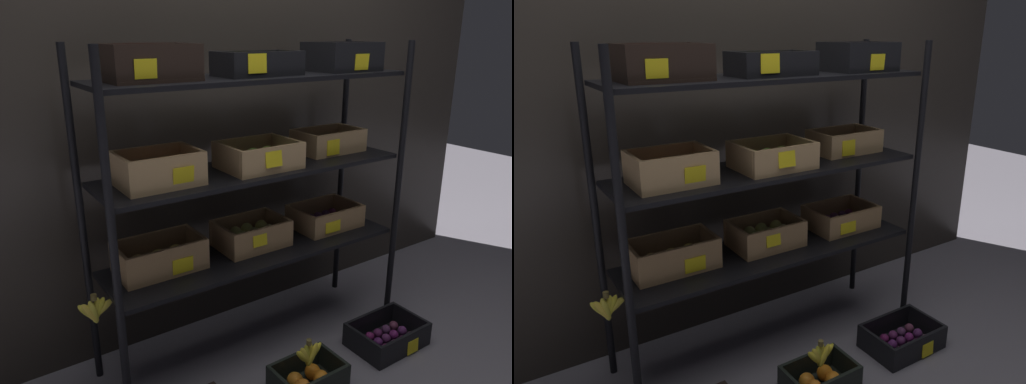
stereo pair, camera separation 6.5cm
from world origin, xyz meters
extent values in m
plane|color=slate|center=(0.00, 0.00, 0.00)|extent=(10.00, 10.00, 0.00)
cube|color=#2D2823|center=(0.00, 0.41, 1.30)|extent=(3.89, 0.12, 2.60)
cylinder|color=black|center=(-0.75, -0.21, 0.75)|extent=(0.03, 0.03, 1.50)
cylinder|color=black|center=(0.75, -0.21, 0.75)|extent=(0.03, 0.03, 1.50)
cylinder|color=black|center=(-0.75, 0.21, 0.75)|extent=(0.03, 0.03, 1.50)
cylinder|color=black|center=(0.75, 0.21, 0.75)|extent=(0.03, 0.03, 1.50)
cube|color=black|center=(0.00, 0.00, 0.53)|extent=(1.46, 0.39, 0.02)
cube|color=black|center=(0.00, 0.00, 0.94)|extent=(1.46, 0.39, 0.02)
cube|color=black|center=(0.00, 0.00, 1.35)|extent=(1.46, 0.39, 0.02)
cube|color=#A87F51|center=(-0.47, 0.05, 0.55)|extent=(0.38, 0.22, 0.01)
cube|color=#A87F51|center=(-0.47, -0.05, 0.62)|extent=(0.38, 0.02, 0.13)
cube|color=#A87F51|center=(-0.47, 0.15, 0.62)|extent=(0.38, 0.02, 0.13)
cube|color=#A87F51|center=(-0.65, 0.05, 0.62)|extent=(0.02, 0.19, 0.13)
cube|color=#A87F51|center=(-0.29, 0.05, 0.62)|extent=(0.02, 0.19, 0.13)
sphere|color=#DDB957|center=(-0.56, 0.03, 0.59)|extent=(0.07, 0.07, 0.07)
sphere|color=#DBB555|center=(-0.47, 0.02, 0.59)|extent=(0.07, 0.07, 0.07)
sphere|color=gold|center=(-0.38, 0.02, 0.59)|extent=(0.07, 0.07, 0.07)
sphere|color=#DBB358|center=(-0.57, 0.08, 0.59)|extent=(0.07, 0.07, 0.07)
sphere|color=#DEC955|center=(-0.47, 0.08, 0.59)|extent=(0.07, 0.07, 0.07)
sphere|color=#DFC54B|center=(-0.38, 0.08, 0.59)|extent=(0.07, 0.07, 0.07)
cube|color=yellow|center=(-0.42, -0.06, 0.59)|extent=(0.09, 0.01, 0.07)
cube|color=#A87F51|center=(0.00, 0.04, 0.55)|extent=(0.34, 0.24, 0.01)
cube|color=#A87F51|center=(0.00, -0.07, 0.61)|extent=(0.34, 0.02, 0.12)
cube|color=#A87F51|center=(0.00, 0.15, 0.61)|extent=(0.34, 0.02, 0.12)
cube|color=#A87F51|center=(-0.16, 0.04, 0.61)|extent=(0.02, 0.20, 0.12)
cube|color=#A87F51|center=(0.16, 0.04, 0.61)|extent=(0.02, 0.20, 0.12)
ellipsoid|color=#ABC15A|center=(-0.08, 0.01, 0.60)|extent=(0.07, 0.07, 0.09)
ellipsoid|color=tan|center=(0.00, 0.01, 0.60)|extent=(0.07, 0.07, 0.09)
ellipsoid|color=tan|center=(0.08, 0.01, 0.60)|extent=(0.07, 0.07, 0.09)
ellipsoid|color=#BBBC5C|center=(-0.07, 0.07, 0.60)|extent=(0.07, 0.07, 0.09)
ellipsoid|color=#B9BC53|center=(0.00, 0.08, 0.60)|extent=(0.07, 0.07, 0.09)
ellipsoid|color=#BDBA4D|center=(0.08, 0.07, 0.60)|extent=(0.07, 0.07, 0.09)
cube|color=yellow|center=(-0.03, -0.08, 0.62)|extent=(0.08, 0.01, 0.06)
cube|color=#A87F51|center=(0.47, 0.03, 0.55)|extent=(0.35, 0.25, 0.01)
cube|color=#A87F51|center=(0.47, -0.09, 0.61)|extent=(0.35, 0.02, 0.11)
cube|color=#A87F51|center=(0.47, 0.15, 0.61)|extent=(0.35, 0.02, 0.11)
cube|color=#A87F51|center=(0.30, 0.03, 0.61)|extent=(0.02, 0.22, 0.11)
cube|color=#A87F51|center=(0.64, 0.03, 0.61)|extent=(0.02, 0.22, 0.11)
sphere|color=#58224B|center=(0.36, -0.02, 0.58)|extent=(0.05, 0.05, 0.05)
sphere|color=#67205C|center=(0.41, -0.02, 0.58)|extent=(0.05, 0.05, 0.05)
sphere|color=#5E224A|center=(0.47, -0.02, 0.58)|extent=(0.05, 0.05, 0.05)
sphere|color=#6D2A48|center=(0.52, -0.02, 0.58)|extent=(0.05, 0.05, 0.05)
sphere|color=#59234B|center=(0.58, -0.02, 0.58)|extent=(0.05, 0.05, 0.05)
sphere|color=#601B50|center=(0.36, 0.03, 0.58)|extent=(0.05, 0.05, 0.05)
sphere|color=#622C52|center=(0.41, 0.03, 0.58)|extent=(0.05, 0.05, 0.05)
sphere|color=#5D2E4B|center=(0.47, 0.03, 0.58)|extent=(0.05, 0.05, 0.05)
sphere|color=#5A1E54|center=(0.52, 0.03, 0.58)|extent=(0.05, 0.05, 0.05)
sphere|color=#542E5D|center=(0.58, 0.03, 0.58)|extent=(0.05, 0.05, 0.05)
sphere|color=#672A4C|center=(0.36, 0.09, 0.58)|extent=(0.05, 0.05, 0.05)
sphere|color=#572649|center=(0.42, 0.09, 0.58)|extent=(0.05, 0.05, 0.05)
sphere|color=#592F50|center=(0.47, 0.09, 0.58)|extent=(0.05, 0.05, 0.05)
sphere|color=#572F55|center=(0.53, 0.09, 0.58)|extent=(0.05, 0.05, 0.05)
sphere|color=#6C264C|center=(0.58, 0.09, 0.58)|extent=(0.05, 0.05, 0.05)
cube|color=yellow|center=(0.41, -0.10, 0.59)|extent=(0.10, 0.01, 0.06)
cube|color=tan|center=(-0.48, -0.01, 0.96)|extent=(0.32, 0.23, 0.01)
cube|color=tan|center=(-0.48, -0.12, 1.03)|extent=(0.32, 0.02, 0.13)
cube|color=tan|center=(-0.48, 0.10, 1.03)|extent=(0.32, 0.02, 0.13)
cube|color=tan|center=(-0.63, -0.01, 1.03)|extent=(0.02, 0.20, 0.13)
cube|color=tan|center=(-0.33, -0.01, 1.03)|extent=(0.02, 0.20, 0.13)
sphere|color=orange|center=(-0.53, -0.05, 1.00)|extent=(0.07, 0.07, 0.07)
sphere|color=orange|center=(-0.42, -0.04, 1.00)|extent=(0.07, 0.07, 0.07)
sphere|color=orange|center=(-0.54, 0.02, 1.00)|extent=(0.07, 0.07, 0.07)
sphere|color=orange|center=(-0.42, 0.03, 1.00)|extent=(0.07, 0.07, 0.07)
cube|color=yellow|center=(-0.43, -0.13, 1.01)|extent=(0.09, 0.01, 0.07)
cube|color=tan|center=(0.00, -0.02, 0.96)|extent=(0.34, 0.26, 0.01)
cube|color=tan|center=(0.00, -0.14, 1.02)|extent=(0.34, 0.02, 0.11)
cube|color=tan|center=(0.00, 0.10, 1.02)|extent=(0.34, 0.02, 0.11)
cube|color=tan|center=(-0.16, -0.02, 1.02)|extent=(0.02, 0.23, 0.11)
cube|color=tan|center=(0.16, -0.02, 1.02)|extent=(0.02, 0.23, 0.11)
sphere|color=#94BC49|center=(-0.08, -0.06, 1.00)|extent=(0.07, 0.07, 0.07)
sphere|color=#98C849|center=(0.00, -0.06, 1.00)|extent=(0.07, 0.07, 0.07)
sphere|color=#93B542|center=(0.07, -0.06, 1.00)|extent=(0.07, 0.07, 0.07)
sphere|color=#92BC45|center=(-0.08, 0.02, 1.00)|extent=(0.07, 0.07, 0.07)
sphere|color=#8AC540|center=(0.00, 0.02, 1.00)|extent=(0.07, 0.07, 0.07)
sphere|color=#97C33B|center=(0.08, 0.02, 1.00)|extent=(0.07, 0.07, 0.07)
cube|color=yellow|center=(-0.01, -0.15, 1.02)|extent=(0.09, 0.01, 0.08)
cube|color=tan|center=(0.48, 0.04, 0.96)|extent=(0.34, 0.22, 0.01)
cube|color=tan|center=(0.48, -0.06, 1.01)|extent=(0.34, 0.02, 0.10)
cube|color=tan|center=(0.48, 0.15, 1.01)|extent=(0.34, 0.02, 0.10)
cube|color=tan|center=(0.32, 0.04, 1.01)|extent=(0.02, 0.19, 0.10)
cube|color=tan|center=(0.64, 0.04, 1.01)|extent=(0.02, 0.19, 0.10)
ellipsoid|color=brown|center=(0.38, 0.02, 1.00)|extent=(0.05, 0.05, 0.07)
ellipsoid|color=brown|center=(0.44, 0.01, 1.00)|extent=(0.05, 0.05, 0.07)
ellipsoid|color=brown|center=(0.51, 0.01, 1.00)|extent=(0.05, 0.05, 0.07)
ellipsoid|color=brown|center=(0.57, 0.01, 1.00)|extent=(0.05, 0.05, 0.07)
ellipsoid|color=brown|center=(0.38, 0.07, 1.00)|extent=(0.05, 0.05, 0.07)
ellipsoid|color=brown|center=(0.44, 0.07, 1.00)|extent=(0.05, 0.05, 0.07)
ellipsoid|color=brown|center=(0.51, 0.08, 1.00)|extent=(0.05, 0.05, 0.07)
ellipsoid|color=brown|center=(0.57, 0.08, 1.00)|extent=(0.05, 0.05, 0.07)
cube|color=yellow|center=(0.41, -0.07, 1.00)|extent=(0.08, 0.01, 0.08)
cube|color=black|center=(-0.48, 0.00, 1.37)|extent=(0.34, 0.24, 0.01)
cube|color=black|center=(-0.48, -0.11, 1.43)|extent=(0.34, 0.02, 0.13)
cube|color=black|center=(-0.48, 0.12, 1.43)|extent=(0.34, 0.02, 0.13)
cube|color=black|center=(-0.65, 0.00, 1.43)|extent=(0.02, 0.21, 0.13)
cube|color=black|center=(-0.32, 0.00, 1.43)|extent=(0.02, 0.21, 0.13)
sphere|color=red|center=(-0.56, -0.04, 1.41)|extent=(0.07, 0.07, 0.07)
sphere|color=red|center=(-0.48, -0.03, 1.41)|extent=(0.07, 0.07, 0.07)
sphere|color=red|center=(-0.41, -0.03, 1.41)|extent=(0.07, 0.07, 0.07)
sphere|color=red|center=(-0.56, 0.04, 1.41)|extent=(0.07, 0.07, 0.07)
sphere|color=red|center=(-0.48, 0.04, 1.41)|extent=(0.07, 0.07, 0.07)
sphere|color=red|center=(-0.40, 0.04, 1.41)|extent=(0.07, 0.07, 0.07)
cube|color=yellow|center=(-0.55, -0.12, 1.41)|extent=(0.08, 0.01, 0.07)
cube|color=black|center=(-0.01, -0.02, 1.37)|extent=(0.36, 0.20, 0.01)
cube|color=black|center=(-0.01, -0.12, 1.42)|extent=(0.36, 0.02, 0.09)
cube|color=black|center=(-0.01, 0.07, 1.42)|extent=(0.36, 0.02, 0.09)
cube|color=black|center=(-0.18, -0.02, 1.42)|extent=(0.02, 0.17, 0.09)
cube|color=black|center=(0.16, -0.02, 1.42)|extent=(0.02, 0.17, 0.09)
ellipsoid|color=yellow|center=(-0.10, -0.05, 1.41)|extent=(0.06, 0.06, 0.08)
ellipsoid|color=yellow|center=(-0.05, -0.05, 1.41)|extent=(0.06, 0.06, 0.08)
ellipsoid|color=yellow|center=(0.03, -0.05, 1.41)|extent=(0.06, 0.06, 0.08)
ellipsoid|color=yellow|center=(0.10, -0.05, 1.41)|extent=(0.06, 0.06, 0.08)
ellipsoid|color=yellow|center=(-0.11, 0.01, 1.41)|extent=(0.06, 0.06, 0.08)
ellipsoid|color=yellow|center=(-0.04, 0.00, 1.41)|extent=(0.06, 0.06, 0.08)
ellipsoid|color=yellow|center=(0.03, 0.01, 1.41)|extent=(0.06, 0.06, 0.08)
ellipsoid|color=yellow|center=(0.09, 0.01, 1.41)|extent=(0.06, 0.06, 0.08)
cube|color=yellow|center=(-0.08, -0.13, 1.42)|extent=(0.09, 0.01, 0.08)
cube|color=black|center=(0.48, -0.02, 1.37)|extent=(0.32, 0.25, 0.01)
cube|color=black|center=(0.48, -0.14, 1.43)|extent=(0.32, 0.02, 0.12)
cube|color=black|center=(0.48, 0.09, 1.43)|extent=(0.32, 0.02, 0.12)
cube|color=black|center=(0.33, -0.02, 1.43)|extent=(0.02, 0.22, 0.12)
cube|color=black|center=(0.63, -0.02, 1.43)|extent=(0.02, 0.22, 0.12)
sphere|color=orange|center=(0.41, -0.06, 1.40)|extent=(0.06, 0.06, 0.06)
sphere|color=orange|center=(0.48, -0.06, 1.40)|extent=(0.06, 0.06, 0.06)
sphere|color=orange|center=(0.55, -0.06, 1.40)|extent=(0.06, 0.06, 0.06)
sphere|color=orange|center=(0.41, 0.02, 1.40)|extent=(0.06, 0.06, 0.06)
sphere|color=orange|center=(0.48, 0.02, 1.40)|extent=(0.06, 0.06, 0.06)
sphere|color=orange|center=(0.56, 0.02, 1.40)|extent=(0.06, 0.06, 0.06)
cube|color=yellow|center=(0.49, -0.15, 1.41)|extent=(0.09, 0.01, 0.07)
cylinder|color=brown|center=(-0.79, -0.01, 0.53)|extent=(0.02, 0.02, 0.02)
ellipsoid|color=yellow|center=(-0.81, 0.00, 0.47)|extent=(0.10, 0.03, 0.10)
ellipsoid|color=yellow|center=(-0.81, -0.01, 0.47)|extent=(0.08, 0.03, 0.11)
ellipsoid|color=yellow|center=(-0.79, -0.01, 0.47)|extent=(0.05, 0.03, 0.11)
ellipsoid|color=yellow|center=(-0.78, 0.00, 0.47)|extent=(0.05, 0.03, 0.11)
ellipsoid|color=yellow|center=(-0.77, 0.00, 0.47)|extent=(0.08, 0.03, 0.11)
ellipsoid|color=yellow|center=(-0.76, 0.00, 0.47)|extent=(0.11, 0.03, 0.09)
cube|color=black|center=(0.01, -0.31, 0.07)|extent=(0.32, 0.02, 0.11)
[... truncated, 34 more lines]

